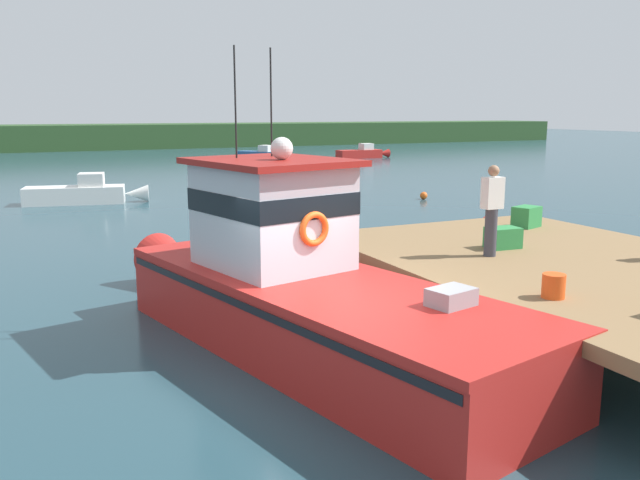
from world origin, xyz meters
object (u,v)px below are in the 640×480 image
Objects in this scene: moored_boat_mid_harbor at (84,193)px; mooring_buoy_channel_marker at (487,221)px; crate_single_far at (503,238)px; moored_boat_far_left at (263,155)px; moored_boat_off_the_point at (236,175)px; moored_boat_far_right at (363,153)px; main_fishing_boat at (295,285)px; crate_stack_near_edge at (526,217)px; bait_bucket at (554,286)px; mooring_buoy_outer at (424,196)px; deckhand_further_back at (492,209)px.

moored_boat_mid_harbor is 16.25m from mooring_buoy_channel_marker.
crate_single_far is 19.82m from moored_boat_mid_harbor.
moored_boat_far_left is 17.12m from moored_boat_off_the_point.
main_fishing_boat is at bearing -120.34° from moored_boat_far_right.
moored_boat_far_left is at bearing 82.98° from mooring_buoy_channel_marker.
crate_stack_near_edge is 0.12× the size of moored_boat_mid_harbor.
crate_stack_near_edge reaches higher than moored_boat_far_left.
main_fishing_boat reaches higher than bait_bucket.
main_fishing_boat reaches higher than moored_boat_far_left.
moored_boat_far_right is at bearing 68.42° from mooring_buoy_channel_marker.
crate_stack_near_edge is 38.21m from moored_boat_far_left.
crate_single_far is 0.13× the size of moored_boat_far_right.
moored_boat_mid_harbor is 14.28m from mooring_buoy_outer.
deckhand_further_back is 20.12m from moored_boat_mid_harbor.
crate_stack_near_edge reaches higher than moored_boat_far_right.
moored_boat_off_the_point is at bearing -115.06° from moored_boat_far_left.
deckhand_further_back is at bearing -142.96° from crate_stack_near_edge.
mooring_buoy_channel_marker is at bearing -111.58° from moored_boat_far_right.
bait_bucket reaches higher than moored_boat_off_the_point.
moored_boat_mid_harbor is 1.08× the size of moored_boat_far_right.
moored_boat_far_right is at bearing 42.23° from moored_boat_off_the_point.
moored_boat_far_right reaches higher than mooring_buoy_outer.
moored_boat_mid_harbor is (-4.00, 21.97, -0.94)m from bait_bucket.
moored_boat_far_left is at bearing 85.70° from mooring_buoy_outer.
moored_boat_mid_harbor is (-15.29, -20.04, 0.04)m from moored_boat_far_left.
bait_bucket is at bearing -105.04° from moored_boat_far_left.
main_fishing_boat is 12.65m from mooring_buoy_channel_marker.
crate_stack_near_edge is 0.37× the size of deckhand_further_back.
crate_single_far is at bearing -73.38° from moored_boat_mid_harbor.
crate_stack_near_edge is at bearing -90.94° from moored_boat_off_the_point.
moored_boat_off_the_point is at bearing 101.76° from mooring_buoy_channel_marker.
moored_boat_mid_harbor is at bearing 159.94° from mooring_buoy_outer.
main_fishing_boat is 24.64m from moored_boat_off_the_point.
moored_boat_off_the_point is 15.80× the size of mooring_buoy_outer.
mooring_buoy_channel_marker is (3.71, 5.80, -1.25)m from crate_stack_near_edge.
moored_boat_far_left is at bearing 78.51° from crate_stack_near_edge.
main_fishing_boat reaches higher than mooring_buoy_outer.
moored_boat_mid_harbor reaches higher than moored_boat_far_left.
moored_boat_mid_harbor is at bearing 93.85° from main_fishing_boat.
moored_boat_mid_harbor is (-4.98, 19.43, -1.63)m from deckhand_further_back.
main_fishing_boat is 30.92× the size of mooring_buoy_outer.
moored_boat_far_left is at bearing 76.14° from crate_single_far.
moored_boat_far_right is 14.32× the size of mooring_buoy_outer.
mooring_buoy_channel_marker is at bearing -45.48° from moored_boat_mid_harbor.
mooring_buoy_outer is (9.41, 17.07, -1.21)m from bait_bucket.
crate_stack_near_edge is 2.56m from crate_single_far.
moored_boat_far_right is at bearing 59.66° from main_fishing_boat.
crate_stack_near_edge is 38.95m from moored_boat_far_right.
moored_boat_far_right is (23.22, 18.31, -0.03)m from moored_boat_mid_harbor.
main_fishing_boat is at bearing -130.38° from mooring_buoy_outer.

